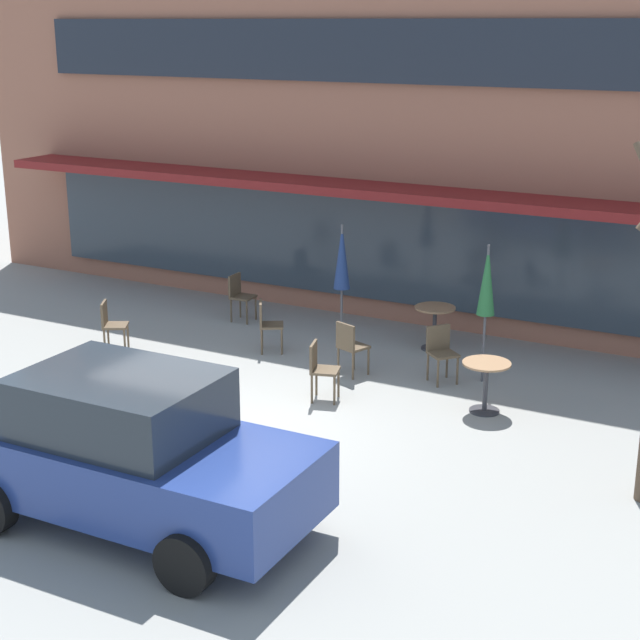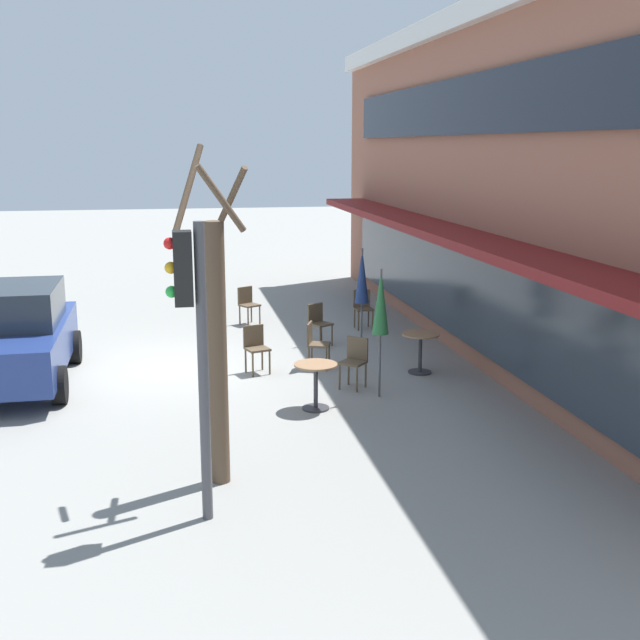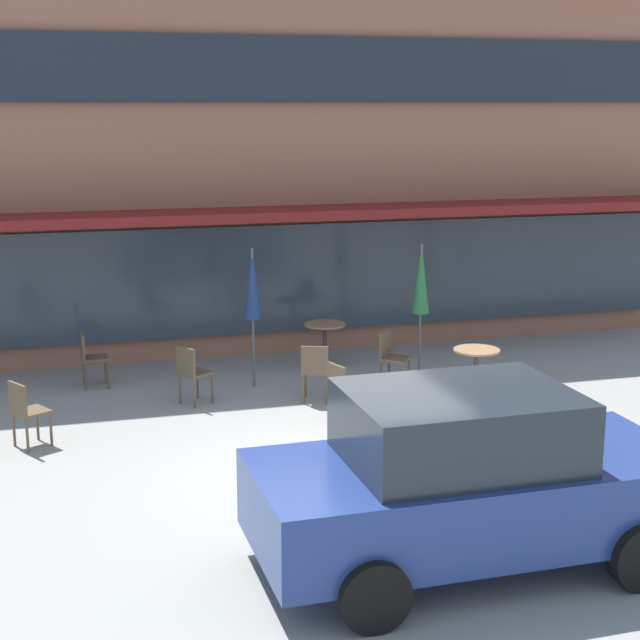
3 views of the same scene
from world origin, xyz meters
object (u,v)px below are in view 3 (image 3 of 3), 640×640
at_px(cafe_table_near_wall, 476,365).
at_px(cafe_chair_1, 315,368).
at_px(cafe_table_streetside, 325,338).
at_px(cafe_chair_4, 343,389).
at_px(patio_umbrella_cream_folded, 421,280).
at_px(parked_sedan, 468,479).
at_px(cafe_chair_5, 26,409).
at_px(cafe_chair_2, 391,355).
at_px(cafe_chair_3, 192,370).
at_px(patio_umbrella_green_folded, 253,285).
at_px(cafe_chair_0, 90,355).

bearing_deg(cafe_table_near_wall, cafe_chair_1, 169.99).
xyz_separation_m(cafe_table_streetside, cafe_chair_4, (-0.60, -3.02, 0.01)).
xyz_separation_m(patio_umbrella_cream_folded, cafe_chair_4, (-1.87, -1.90, -1.10)).
height_order(patio_umbrella_cream_folded, parked_sedan, patio_umbrella_cream_folded).
relative_size(cafe_chair_1, parked_sedan, 0.21).
bearing_deg(cafe_chair_4, patio_umbrella_cream_folded, 45.47).
distance_m(cafe_table_streetside, cafe_chair_5, 5.54).
bearing_deg(cafe_chair_2, cafe_chair_3, -178.77).
bearing_deg(cafe_chair_1, cafe_table_near_wall, -10.01).
bearing_deg(cafe_chair_3, patio_umbrella_green_folded, 32.35).
xyz_separation_m(patio_umbrella_cream_folded, cafe_chair_5, (-6.07, -1.64, -1.10)).
height_order(cafe_table_near_wall, cafe_chair_2, cafe_chair_2).
distance_m(patio_umbrella_green_folded, cafe_chair_4, 2.60).
relative_size(cafe_chair_0, cafe_chair_2, 1.00).
bearing_deg(patio_umbrella_green_folded, cafe_chair_5, -150.06).
bearing_deg(cafe_table_streetside, patio_umbrella_cream_folded, -41.45).
height_order(cafe_table_near_wall, patio_umbrella_green_folded, patio_umbrella_green_folded).
height_order(cafe_chair_1, cafe_chair_5, same).
distance_m(cafe_table_near_wall, patio_umbrella_green_folded, 3.63).
bearing_deg(cafe_chair_0, cafe_table_streetside, 2.52).
bearing_deg(cafe_chair_5, cafe_chair_4, -3.52).
height_order(cafe_chair_0, parked_sedan, parked_sedan).
bearing_deg(cafe_chair_3, cafe_chair_2, 1.23).
height_order(patio_umbrella_green_folded, cafe_chair_1, patio_umbrella_green_folded).
bearing_deg(cafe_chair_5, cafe_chair_0, 70.31).
xyz_separation_m(cafe_chair_5, parked_sedan, (4.13, -4.56, 0.35)).
xyz_separation_m(cafe_chair_0, cafe_chair_1, (3.19, -1.71, 0.00)).
relative_size(patio_umbrella_green_folded, cafe_chair_2, 2.47).
bearing_deg(cafe_table_near_wall, cafe_chair_4, -162.81).
distance_m(cafe_table_streetside, cafe_chair_2, 1.57).
distance_m(cafe_chair_3, cafe_chair_5, 2.66).
bearing_deg(cafe_chair_3, patio_umbrella_cream_folded, 5.52).
xyz_separation_m(patio_umbrella_cream_folded, cafe_chair_3, (-3.73, -0.36, -1.10)).
height_order(patio_umbrella_cream_folded, cafe_chair_3, patio_umbrella_cream_folded).
relative_size(cafe_table_near_wall, cafe_chair_1, 0.85).
bearing_deg(cafe_chair_1, patio_umbrella_green_folded, 123.28).
distance_m(cafe_chair_1, cafe_chair_2, 1.43).
height_order(cafe_chair_3, cafe_chair_4, same).
xyz_separation_m(patio_umbrella_cream_folded, parked_sedan, (-1.94, -6.20, -0.75)).
distance_m(cafe_table_near_wall, cafe_chair_4, 2.43).
bearing_deg(cafe_table_near_wall, parked_sedan, -115.45).
bearing_deg(cafe_table_near_wall, patio_umbrella_green_folded, 154.23).
xyz_separation_m(cafe_table_near_wall, patio_umbrella_green_folded, (-3.11, 1.50, 1.11)).
bearing_deg(cafe_chair_0, patio_umbrella_cream_folded, -10.47).
relative_size(patio_umbrella_green_folded, cafe_chair_3, 2.47).
height_order(patio_umbrella_green_folded, cafe_chair_4, patio_umbrella_green_folded).
height_order(cafe_chair_3, cafe_chair_5, same).
distance_m(cafe_chair_0, cafe_chair_5, 2.75).
height_order(cafe_table_streetside, cafe_chair_0, cafe_chair_0).
height_order(cafe_chair_1, cafe_chair_4, same).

